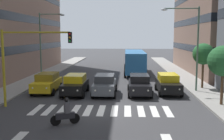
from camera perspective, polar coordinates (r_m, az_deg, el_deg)
name	(u,v)px	position (r m, az deg, el deg)	size (l,w,h in m)	color
ground_plane	(101,110)	(19.11, -2.21, -8.32)	(180.00, 180.00, 0.00)	#38383A
crosswalk_markings	(101,110)	(19.11, -2.21, -8.31)	(9.45, 2.80, 0.01)	silver
lane_arrow_1	(17,139)	(14.81, -19.02, -13.33)	(0.50, 2.20, 0.01)	silver
car_0	(168,83)	(24.92, 11.47, -2.73)	(2.02, 4.44, 1.72)	black
car_1	(139,84)	(24.05, 5.66, -2.98)	(2.02, 4.44, 1.72)	black
car_2	(105,84)	(23.93, -1.52, -3.00)	(2.02, 4.44, 1.72)	#474C51
car_3	(75,84)	(24.20, -7.57, -2.94)	(2.02, 4.44, 1.72)	black
car_4	(47,83)	(25.59, -13.22, -2.53)	(2.02, 4.44, 1.72)	gold
bus_behind_traffic	(135,60)	(37.05, 4.67, 2.08)	(2.78, 10.50, 3.00)	#286BAD
motorcycle_with_rider	(66,113)	(16.25, -9.52, -8.83)	(1.59, 0.78, 1.57)	black
traffic_light_gantry	(23,55)	(20.40, -17.78, 3.03)	(5.00, 0.36, 5.50)	#AD991E
street_lamp_left	(192,40)	(25.52, 16.07, 6.03)	(3.37, 0.28, 7.44)	#4C6B56
street_lamp_right	(44,39)	(32.30, -13.77, 6.20)	(2.92, 0.28, 7.46)	#4C6B56
street_tree_0	(223,61)	(21.11, 21.95, 1.69)	(2.20, 2.20, 4.25)	#513823
street_tree_1	(203,54)	(27.35, 18.31, 3.11)	(2.01, 2.01, 4.22)	#513823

